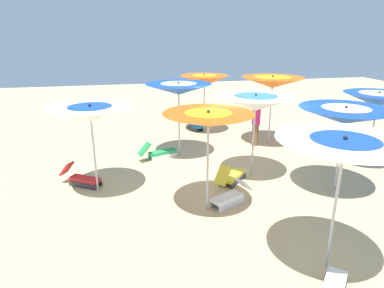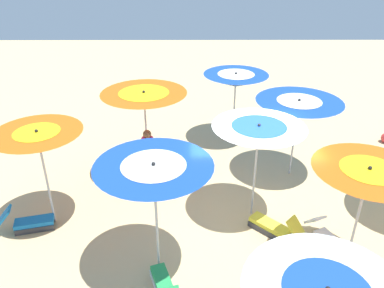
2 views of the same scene
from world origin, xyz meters
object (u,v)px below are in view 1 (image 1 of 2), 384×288
at_px(beach_umbrella_1, 208,120).
at_px(beach_umbrella_3, 179,89).
at_px(lounger_5, 82,178).
at_px(lounger_1, 160,152).
at_px(beach_umbrella_4, 256,103).
at_px(beach_umbrella_5, 345,116).
at_px(lounger_2, 231,176).
at_px(beachgoer_0, 256,122).
at_px(lounger_3, 230,196).
at_px(beach_umbrella_8, 378,100).
at_px(beach_umbrella_0, 90,113).
at_px(beach_umbrella_6, 204,81).
at_px(lounger_4, 194,124).
at_px(beach_umbrella_2, 343,152).
at_px(beach_umbrella_7, 273,82).

xyz_separation_m(beach_umbrella_1, beach_umbrella_3, (-0.01, -3.77, 0.06)).
bearing_deg(lounger_5, lounger_1, 67.64).
xyz_separation_m(beach_umbrella_4, lounger_5, (4.75, -0.35, -1.94)).
xyz_separation_m(lounger_1, lounger_5, (2.31, 1.60, -0.00)).
relative_size(beach_umbrella_3, beach_umbrella_5, 1.09).
height_order(lounger_2, beachgoer_0, beachgoer_0).
bearing_deg(lounger_3, beach_umbrella_8, 171.61).
relative_size(beach_umbrella_4, beach_umbrella_8, 1.04).
bearing_deg(beach_umbrella_3, lounger_3, 99.52).
distance_m(lounger_2, lounger_3, 1.16).
xyz_separation_m(beach_umbrella_0, beach_umbrella_5, (-6.12, 1.23, -0.08)).
height_order(beach_umbrella_6, lounger_3, beach_umbrella_6).
bearing_deg(lounger_5, beach_umbrella_1, -0.81).
xyz_separation_m(beach_umbrella_6, lounger_4, (0.29, -0.48, -1.91)).
bearing_deg(beachgoer_0, beach_umbrella_4, -165.95).
xyz_separation_m(beach_umbrella_0, beach_umbrella_4, (-4.32, -0.11, 0.05)).
bearing_deg(beach_umbrella_0, beach_umbrella_1, 148.96).
xyz_separation_m(beach_umbrella_4, beach_umbrella_8, (-3.92, -0.07, -0.08)).
distance_m(lounger_4, beachgoer_0, 3.18).
bearing_deg(beach_umbrella_3, beach_umbrella_2, 104.22).
distance_m(beach_umbrella_1, lounger_4, 7.19).
bearing_deg(beach_umbrella_1, lounger_2, -128.93).
height_order(beach_umbrella_0, lounger_4, beach_umbrella_0).
bearing_deg(beach_umbrella_4, lounger_3, 52.48).
xyz_separation_m(beach_umbrella_2, beach_umbrella_7, (-1.91, -6.70, 0.11)).
height_order(beach_umbrella_7, lounger_4, beach_umbrella_7).
relative_size(beach_umbrella_6, lounger_1, 1.78).
distance_m(beach_umbrella_2, lounger_5, 6.63).
xyz_separation_m(lounger_1, beachgoer_0, (-3.58, -0.61, 0.68)).
distance_m(beach_umbrella_6, lounger_2, 5.45).
bearing_deg(beach_umbrella_2, lounger_5, -43.94).
distance_m(beach_umbrella_5, lounger_4, 7.14).
height_order(beach_umbrella_8, lounger_5, beach_umbrella_8).
bearing_deg(beach_umbrella_3, lounger_4, -111.44).
height_order(beach_umbrella_4, beachgoer_0, beach_umbrella_4).
distance_m(beach_umbrella_1, lounger_2, 2.55).
bearing_deg(beach_umbrella_3, lounger_2, 111.77).
relative_size(beach_umbrella_2, beach_umbrella_6, 1.02).
bearing_deg(lounger_4, lounger_3, -19.13).
height_order(beach_umbrella_0, beach_umbrella_4, beach_umbrella_4).
bearing_deg(lounger_4, lounger_2, -16.05).
bearing_deg(beach_umbrella_5, beach_umbrella_7, -88.84).
bearing_deg(beach_umbrella_7, lounger_2, 50.97).
height_order(lounger_4, beachgoer_0, beachgoer_0).
bearing_deg(beachgoer_0, beach_umbrella_7, -42.65).
height_order(beach_umbrella_5, lounger_5, beach_umbrella_5).
distance_m(beach_umbrella_2, lounger_4, 9.42).
relative_size(lounger_1, lounger_2, 1.13).
relative_size(beach_umbrella_0, beach_umbrella_5, 1.03).
bearing_deg(lounger_4, lounger_1, -44.41).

